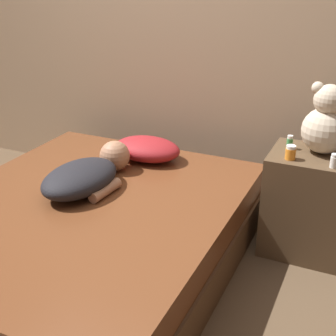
# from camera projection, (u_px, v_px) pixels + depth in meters

# --- Properties ---
(ground_plane) EXTENTS (12.00, 12.00, 0.00)m
(ground_plane) POSITION_uv_depth(u_px,v_px,m) (89.00, 264.00, 2.63)
(ground_plane) COLOR brown
(wall_back) EXTENTS (8.00, 0.06, 2.60)m
(wall_back) POSITION_uv_depth(u_px,v_px,m) (177.00, 4.00, 3.11)
(wall_back) COLOR tan
(wall_back) RESTS_ON ground_plane
(bed) EXTENTS (1.54, 1.87, 0.39)m
(bed) POSITION_uv_depth(u_px,v_px,m) (86.00, 235.00, 2.55)
(bed) COLOR #4C331E
(bed) RESTS_ON ground_plane
(nightstand) EXTENTS (0.54, 0.40, 0.60)m
(nightstand) POSITION_uv_depth(u_px,v_px,m) (315.00, 205.00, 2.64)
(nightstand) COLOR brown
(nightstand) RESTS_ON ground_plane
(pillow) EXTENTS (0.44, 0.31, 0.14)m
(pillow) POSITION_uv_depth(u_px,v_px,m) (147.00, 149.00, 3.00)
(pillow) COLOR maroon
(pillow) RESTS_ON bed
(person_lying) EXTENTS (0.38, 0.69, 0.18)m
(person_lying) POSITION_uv_depth(u_px,v_px,m) (88.00, 174.00, 2.62)
(person_lying) COLOR black
(person_lying) RESTS_ON bed
(teddy_bear) EXTENTS (0.25, 0.25, 0.39)m
(teddy_bear) POSITION_uv_depth(u_px,v_px,m) (326.00, 123.00, 2.50)
(teddy_bear) COLOR beige
(teddy_bear) RESTS_ON nightstand
(bottle_orange) EXTENTS (0.05, 0.05, 0.08)m
(bottle_orange) POSITION_uv_depth(u_px,v_px,m) (291.00, 153.00, 2.46)
(bottle_orange) COLOR orange
(bottle_orange) RESTS_ON nightstand
(bottle_white) EXTENTS (0.04, 0.04, 0.07)m
(bottle_white) POSITION_uv_depth(u_px,v_px,m) (334.00, 161.00, 2.36)
(bottle_white) COLOR white
(bottle_white) RESTS_ON nightstand
(bottle_green) EXTENTS (0.03, 0.03, 0.08)m
(bottle_green) POSITION_uv_depth(u_px,v_px,m) (290.00, 142.00, 2.60)
(bottle_green) COLOR #3D8E4C
(bottle_green) RESTS_ON nightstand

